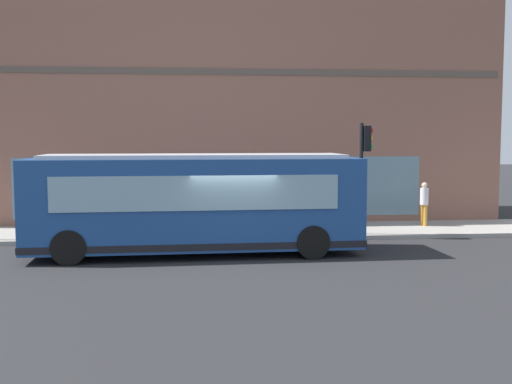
{
  "coord_description": "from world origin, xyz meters",
  "views": [
    {
      "loc": [
        -18.75,
        1.23,
        3.6
      ],
      "look_at": [
        2.12,
        -0.93,
        1.76
      ],
      "focal_mm": 44.32,
      "sensor_mm": 36.0,
      "label": 1
    }
  ],
  "objects_px": {
    "traffic_light_near_corner": "(365,157)",
    "newspaper_vending_box": "(322,216)",
    "pedestrian_near_building_entrance": "(144,203)",
    "pedestrian_near_hydrant": "(96,203)",
    "pedestrian_by_light_pole": "(282,203)",
    "city_bus_nearside": "(195,204)",
    "fire_hydrant": "(254,218)",
    "pedestrian_walking_along_curb": "(424,201)"
  },
  "relations": [
    {
      "from": "city_bus_nearside",
      "to": "pedestrian_near_hydrant",
      "type": "distance_m",
      "value": 5.42
    },
    {
      "from": "traffic_light_near_corner",
      "to": "pedestrian_by_light_pole",
      "type": "distance_m",
      "value": 3.69
    },
    {
      "from": "pedestrian_by_light_pole",
      "to": "pedestrian_near_building_entrance",
      "type": "relative_size",
      "value": 1.0
    },
    {
      "from": "traffic_light_near_corner",
      "to": "pedestrian_by_light_pole",
      "type": "bearing_deg",
      "value": 55.53
    },
    {
      "from": "pedestrian_by_light_pole",
      "to": "city_bus_nearside",
      "type": "bearing_deg",
      "value": 142.64
    },
    {
      "from": "fire_hydrant",
      "to": "pedestrian_near_hydrant",
      "type": "distance_m",
      "value": 5.84
    },
    {
      "from": "pedestrian_walking_along_curb",
      "to": "pedestrian_by_light_pole",
      "type": "height_order",
      "value": "pedestrian_walking_along_curb"
    },
    {
      "from": "fire_hydrant",
      "to": "newspaper_vending_box",
      "type": "relative_size",
      "value": 0.82
    },
    {
      "from": "traffic_light_near_corner",
      "to": "newspaper_vending_box",
      "type": "distance_m",
      "value": 3.05
    },
    {
      "from": "pedestrian_by_light_pole",
      "to": "pedestrian_walking_along_curb",
      "type": "bearing_deg",
      "value": -90.15
    },
    {
      "from": "city_bus_nearside",
      "to": "pedestrian_by_light_pole",
      "type": "bearing_deg",
      "value": -37.36
    },
    {
      "from": "city_bus_nearside",
      "to": "newspaper_vending_box",
      "type": "height_order",
      "value": "city_bus_nearside"
    },
    {
      "from": "pedestrian_near_hydrant",
      "to": "pedestrian_walking_along_curb",
      "type": "bearing_deg",
      "value": -88.82
    },
    {
      "from": "fire_hydrant",
      "to": "pedestrian_walking_along_curb",
      "type": "distance_m",
      "value": 6.67
    },
    {
      "from": "pedestrian_near_building_entrance",
      "to": "newspaper_vending_box",
      "type": "relative_size",
      "value": 1.83
    },
    {
      "from": "traffic_light_near_corner",
      "to": "pedestrian_by_light_pole",
      "type": "relative_size",
      "value": 2.4
    },
    {
      "from": "city_bus_nearside",
      "to": "pedestrian_by_light_pole",
      "type": "xyz_separation_m",
      "value": [
        4.35,
        -3.32,
        -0.46
      ]
    },
    {
      "from": "pedestrian_near_building_entrance",
      "to": "newspaper_vending_box",
      "type": "xyz_separation_m",
      "value": [
        -0.73,
        -6.73,
        -0.49
      ]
    },
    {
      "from": "pedestrian_near_hydrant",
      "to": "pedestrian_by_light_pole",
      "type": "xyz_separation_m",
      "value": [
        0.27,
        -6.87,
        -0.11
      ]
    },
    {
      "from": "traffic_light_near_corner",
      "to": "pedestrian_near_hydrant",
      "type": "bearing_deg",
      "value": 80.73
    },
    {
      "from": "city_bus_nearside",
      "to": "pedestrian_near_building_entrance",
      "type": "height_order",
      "value": "city_bus_nearside"
    },
    {
      "from": "fire_hydrant",
      "to": "newspaper_vending_box",
      "type": "height_order",
      "value": "newspaper_vending_box"
    },
    {
      "from": "pedestrian_near_hydrant",
      "to": "newspaper_vending_box",
      "type": "height_order",
      "value": "pedestrian_near_hydrant"
    },
    {
      "from": "fire_hydrant",
      "to": "pedestrian_walking_along_curb",
      "type": "xyz_separation_m",
      "value": [
        -0.14,
        -6.64,
        0.61
      ]
    },
    {
      "from": "fire_hydrant",
      "to": "pedestrian_near_hydrant",
      "type": "height_order",
      "value": "pedestrian_near_hydrant"
    },
    {
      "from": "city_bus_nearside",
      "to": "traffic_light_near_corner",
      "type": "distance_m",
      "value": 6.63
    },
    {
      "from": "fire_hydrant",
      "to": "newspaper_vending_box",
      "type": "xyz_separation_m",
      "value": [
        -0.29,
        -2.59,
        0.09
      ]
    },
    {
      "from": "fire_hydrant",
      "to": "pedestrian_walking_along_curb",
      "type": "relative_size",
      "value": 0.44
    },
    {
      "from": "pedestrian_near_hydrant",
      "to": "pedestrian_near_building_entrance",
      "type": "bearing_deg",
      "value": -63.21
    },
    {
      "from": "pedestrian_near_hydrant",
      "to": "newspaper_vending_box",
      "type": "relative_size",
      "value": 2.01
    },
    {
      "from": "pedestrian_walking_along_curb",
      "to": "pedestrian_near_hydrant",
      "type": "height_order",
      "value": "pedestrian_near_hydrant"
    },
    {
      "from": "pedestrian_walking_along_curb",
      "to": "pedestrian_near_building_entrance",
      "type": "relative_size",
      "value": 1.02
    },
    {
      "from": "pedestrian_walking_along_curb",
      "to": "pedestrian_near_hydrant",
      "type": "bearing_deg",
      "value": 91.18
    },
    {
      "from": "pedestrian_near_building_entrance",
      "to": "city_bus_nearside",
      "type": "bearing_deg",
      "value": -158.94
    },
    {
      "from": "fire_hydrant",
      "to": "pedestrian_near_hydrant",
      "type": "bearing_deg",
      "value": 93.93
    },
    {
      "from": "pedestrian_walking_along_curb",
      "to": "newspaper_vending_box",
      "type": "xyz_separation_m",
      "value": [
        -0.15,
        4.05,
        -0.52
      ]
    },
    {
      "from": "city_bus_nearside",
      "to": "pedestrian_near_hydrant",
      "type": "relative_size",
      "value": 5.6
    },
    {
      "from": "traffic_light_near_corner",
      "to": "fire_hydrant",
      "type": "relative_size",
      "value": 5.32
    },
    {
      "from": "fire_hydrant",
      "to": "pedestrian_by_light_pole",
      "type": "relative_size",
      "value": 0.45
    },
    {
      "from": "pedestrian_by_light_pole",
      "to": "newspaper_vending_box",
      "type": "relative_size",
      "value": 1.82
    },
    {
      "from": "fire_hydrant",
      "to": "pedestrian_by_light_pole",
      "type": "bearing_deg",
      "value": -96.78
    },
    {
      "from": "city_bus_nearside",
      "to": "pedestrian_near_building_entrance",
      "type": "distance_m",
      "value": 5.29
    }
  ]
}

